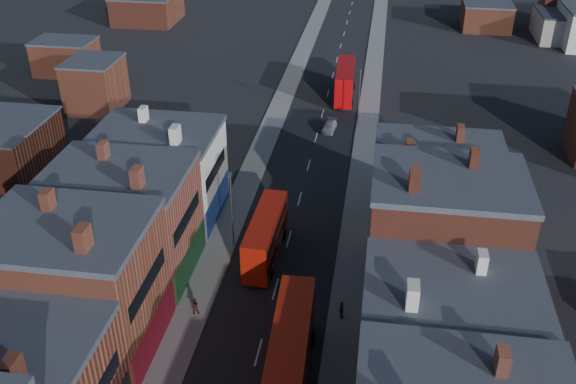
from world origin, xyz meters
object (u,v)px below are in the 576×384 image
(car_2, at_px, (256,241))
(ped_3, at_px, (341,310))
(bus_0, at_px, (265,236))
(car_3, at_px, (329,127))
(bus_1, at_px, (291,350))
(bus_2, at_px, (345,81))
(ped_1, at_px, (195,306))

(car_2, height_order, ped_3, ped_3)
(bus_0, relative_size, car_3, 2.65)
(car_2, distance_m, ped_3, 12.99)
(bus_1, height_order, car_3, bus_1)
(car_2, xyz_separation_m, car_3, (4.54, 28.20, -0.04))
(bus_1, relative_size, bus_2, 1.04)
(car_2, bearing_deg, bus_1, -75.74)
(bus_1, xyz_separation_m, ped_3, (3.24, 7.09, -1.79))
(bus_1, distance_m, ped_1, 10.86)
(bus_2, xyz_separation_m, car_3, (-1.10, -12.23, -2.05))
(bus_0, xyz_separation_m, car_3, (3.25, 29.63, -1.83))
(bus_1, height_order, ped_1, bus_1)
(bus_2, bearing_deg, ped_3, -87.65)
(bus_1, height_order, ped_3, bus_1)
(car_2, height_order, car_3, car_2)
(bus_2, relative_size, car_3, 2.89)
(car_3, xyz_separation_m, ped_3, (4.62, -37.40, 0.36))
(bus_0, distance_m, car_2, 2.63)
(bus_1, bearing_deg, ped_3, 63.20)
(car_3, bearing_deg, bus_1, -82.08)
(ped_1, xyz_separation_m, ped_3, (12.29, 1.37, 0.04))
(bus_1, distance_m, bus_2, 56.72)
(ped_1, bearing_deg, car_2, -124.70)
(bus_2, height_order, car_2, bus_2)
(bus_0, distance_m, bus_1, 15.56)
(ped_3, bearing_deg, bus_0, 29.48)
(bus_0, distance_m, ped_3, 11.15)
(bus_0, bearing_deg, ped_1, -114.35)
(ped_1, distance_m, ped_3, 12.37)
(bus_1, relative_size, car_3, 3.01)
(bus_2, bearing_deg, bus_0, -97.64)
(bus_1, xyz_separation_m, car_2, (-5.92, 16.29, -2.11))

